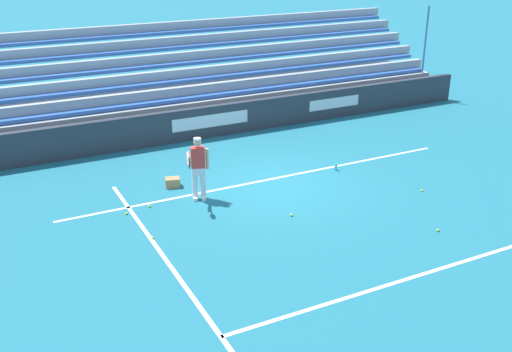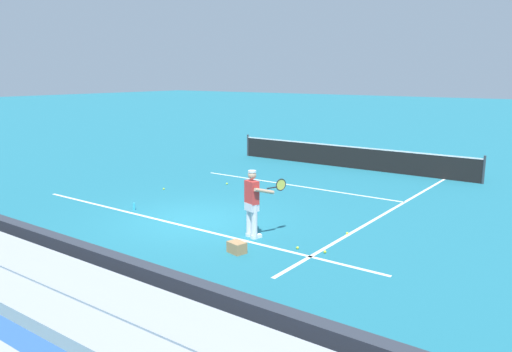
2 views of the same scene
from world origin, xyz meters
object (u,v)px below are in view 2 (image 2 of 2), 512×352
at_px(tennis_player, 253,203).
at_px(water_bottle, 134,206).
at_px(tennis_ball_far_left, 164,189).
at_px(tennis_ball_near_player, 248,208).
at_px(ball_box_cardboard, 237,247).
at_px(tennis_ball_on_baseline, 325,252).
at_px(tennis_ball_toward_net, 227,184).
at_px(tennis_net, 349,157).
at_px(tennis_ball_midcourt, 298,248).
at_px(tennis_ball_by_box, 347,233).

relative_size(tennis_player, water_bottle, 7.80).
xyz_separation_m(tennis_ball_far_left, tennis_ball_near_player, (3.99, -0.31, 0.00)).
height_order(ball_box_cardboard, tennis_ball_on_baseline, ball_box_cardboard).
bearing_deg(water_bottle, tennis_player, 0.72).
height_order(tennis_ball_toward_net, tennis_ball_near_player, same).
relative_size(tennis_player, tennis_ball_far_left, 25.98).
bearing_deg(tennis_net, tennis_ball_midcourt, -70.36).
xyz_separation_m(tennis_player, tennis_ball_far_left, (-5.67, 2.34, -0.86)).
relative_size(tennis_player, tennis_ball_on_baseline, 25.98).
height_order(tennis_player, tennis_ball_on_baseline, tennis_player).
xyz_separation_m(tennis_ball_by_box, tennis_ball_near_player, (-3.50, 0.42, 0.00)).
bearing_deg(tennis_ball_far_left, water_bottle, -62.57).
distance_m(tennis_ball_near_player, tennis_net, 8.06).
height_order(tennis_ball_by_box, tennis_ball_on_baseline, same).
distance_m(ball_box_cardboard, tennis_ball_midcourt, 1.44).
height_order(tennis_ball_by_box, tennis_net, tennis_net).
bearing_deg(ball_box_cardboard, tennis_net, 103.18).
distance_m(tennis_player, tennis_net, 10.32).
bearing_deg(tennis_player, water_bottle, -179.28).
height_order(ball_box_cardboard, tennis_ball_far_left, ball_box_cardboard).
xyz_separation_m(ball_box_cardboard, tennis_ball_near_player, (-2.04, 3.14, -0.10)).
bearing_deg(tennis_ball_on_baseline, tennis_ball_toward_net, 146.40).
bearing_deg(tennis_net, water_bottle, -102.11).
height_order(tennis_player, tennis_ball_by_box, tennis_player).
bearing_deg(tennis_ball_on_baseline, tennis_ball_far_left, 163.53).
bearing_deg(tennis_ball_midcourt, tennis_ball_toward_net, 142.62).
distance_m(ball_box_cardboard, tennis_net, 11.47).
bearing_deg(tennis_ball_far_left, tennis_ball_near_player, -4.39).
height_order(tennis_ball_midcourt, tennis_ball_far_left, same).
bearing_deg(tennis_player, tennis_ball_on_baseline, 1.91).
relative_size(tennis_ball_midcourt, tennis_net, 0.01).
height_order(tennis_ball_on_baseline, water_bottle, water_bottle).
xyz_separation_m(ball_box_cardboard, tennis_ball_toward_net, (-4.77, 5.44, -0.10)).
xyz_separation_m(tennis_ball_by_box, tennis_ball_far_left, (-7.49, 0.73, 0.00)).
relative_size(tennis_ball_midcourt, tennis_ball_far_left, 1.00).
bearing_deg(tennis_player, tennis_ball_near_player, 129.60).
xyz_separation_m(tennis_ball_midcourt, water_bottle, (-5.79, 0.02, 0.08)).
relative_size(ball_box_cardboard, tennis_ball_far_left, 6.06).
xyz_separation_m(tennis_ball_toward_net, tennis_net, (2.15, 5.73, 0.46)).
bearing_deg(tennis_ball_near_player, tennis_ball_midcourt, -34.75).
xyz_separation_m(tennis_ball_by_box, water_bottle, (-6.24, -1.66, 0.08)).
height_order(tennis_ball_midcourt, water_bottle, water_bottle).
bearing_deg(ball_box_cardboard, tennis_ball_on_baseline, 35.41).
relative_size(tennis_ball_by_box, tennis_ball_near_player, 1.00).
xyz_separation_m(tennis_player, tennis_ball_on_baseline, (2.01, 0.07, -0.86)).
distance_m(ball_box_cardboard, tennis_ball_near_player, 3.74).
bearing_deg(tennis_net, tennis_ball_by_box, -64.26).
bearing_deg(tennis_player, ball_box_cardboard, -72.02).
xyz_separation_m(tennis_ball_by_box, tennis_ball_on_baseline, (0.19, -1.54, 0.00)).
bearing_deg(tennis_ball_far_left, tennis_ball_midcourt, -18.97).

